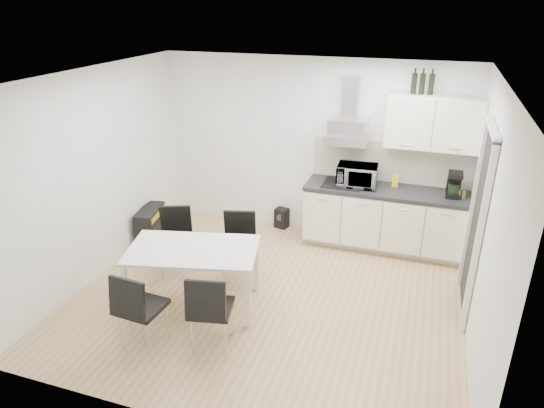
{
  "coord_description": "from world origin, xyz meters",
  "views": [
    {
      "loc": [
        1.6,
        -4.67,
        3.36
      ],
      "look_at": [
        -0.04,
        0.3,
        1.1
      ],
      "focal_mm": 32.0,
      "sensor_mm": 36.0,
      "label": 1
    }
  ],
  "objects_px": {
    "chair_far_left": "(175,243)",
    "guitar_amp": "(151,225)",
    "dining_table": "(193,255)",
    "chair_far_right": "(238,249)",
    "chair_near_right": "(211,309)",
    "floor_speaker": "(282,218)",
    "chair_near_left": "(142,308)",
    "kitchenette": "(389,194)"
  },
  "relations": [
    {
      "from": "chair_far_right",
      "to": "guitar_amp",
      "type": "bearing_deg",
      "value": -34.0
    },
    {
      "from": "chair_far_right",
      "to": "chair_near_right",
      "type": "bearing_deg",
      "value": 84.98
    },
    {
      "from": "dining_table",
      "to": "guitar_amp",
      "type": "xyz_separation_m",
      "value": [
        -1.35,
        1.26,
        -0.41
      ]
    },
    {
      "from": "dining_table",
      "to": "chair_near_right",
      "type": "relative_size",
      "value": 1.81
    },
    {
      "from": "chair_near_left",
      "to": "dining_table",
      "type": "bearing_deg",
      "value": 80.42
    },
    {
      "from": "chair_far_right",
      "to": "chair_near_right",
      "type": "height_order",
      "value": "same"
    },
    {
      "from": "chair_near_right",
      "to": "guitar_amp",
      "type": "bearing_deg",
      "value": 123.23
    },
    {
      "from": "kitchenette",
      "to": "chair_far_right",
      "type": "bearing_deg",
      "value": -138.87
    },
    {
      "from": "kitchenette",
      "to": "dining_table",
      "type": "bearing_deg",
      "value": -132.08
    },
    {
      "from": "guitar_amp",
      "to": "floor_speaker",
      "type": "height_order",
      "value": "guitar_amp"
    },
    {
      "from": "chair_far_right",
      "to": "kitchenette",
      "type": "bearing_deg",
      "value": -153.5
    },
    {
      "from": "guitar_amp",
      "to": "chair_far_left",
      "type": "bearing_deg",
      "value": -51.46
    },
    {
      "from": "chair_far_left",
      "to": "guitar_amp",
      "type": "bearing_deg",
      "value": -61.94
    },
    {
      "from": "chair_far_left",
      "to": "chair_near_left",
      "type": "distance_m",
      "value": 1.41
    },
    {
      "from": "chair_far_left",
      "to": "dining_table",
      "type": "bearing_deg",
      "value": 112.98
    },
    {
      "from": "chair_far_left",
      "to": "floor_speaker",
      "type": "bearing_deg",
      "value": -138.51
    },
    {
      "from": "chair_near_right",
      "to": "floor_speaker",
      "type": "distance_m",
      "value": 2.91
    },
    {
      "from": "dining_table",
      "to": "chair_near_right",
      "type": "height_order",
      "value": "chair_near_right"
    },
    {
      "from": "dining_table",
      "to": "chair_far_right",
      "type": "relative_size",
      "value": 1.81
    },
    {
      "from": "kitchenette",
      "to": "dining_table",
      "type": "distance_m",
      "value": 2.9
    },
    {
      "from": "chair_far_left",
      "to": "chair_near_right",
      "type": "xyz_separation_m",
      "value": [
        1.04,
        -1.16,
        0.0
      ]
    },
    {
      "from": "dining_table",
      "to": "chair_far_right",
      "type": "height_order",
      "value": "chair_far_right"
    },
    {
      "from": "chair_far_left",
      "to": "chair_near_left",
      "type": "height_order",
      "value": "same"
    },
    {
      "from": "dining_table",
      "to": "chair_near_right",
      "type": "xyz_separation_m",
      "value": [
        0.48,
        -0.58,
        -0.23
      ]
    },
    {
      "from": "guitar_amp",
      "to": "floor_speaker",
      "type": "xyz_separation_m",
      "value": [
        1.69,
        1.05,
        -0.1
      ]
    },
    {
      "from": "dining_table",
      "to": "chair_near_left",
      "type": "height_order",
      "value": "chair_near_left"
    },
    {
      "from": "chair_near_left",
      "to": "guitar_amp",
      "type": "xyz_separation_m",
      "value": [
        -1.16,
        2.04,
        -0.18
      ]
    },
    {
      "from": "kitchenette",
      "to": "chair_near_right",
      "type": "height_order",
      "value": "kitchenette"
    },
    {
      "from": "chair_near_right",
      "to": "guitar_amp",
      "type": "relative_size",
      "value": 1.34
    },
    {
      "from": "floor_speaker",
      "to": "chair_near_left",
      "type": "bearing_deg",
      "value": -86.17
    },
    {
      "from": "chair_near_right",
      "to": "floor_speaker",
      "type": "bearing_deg",
      "value": 81.21
    },
    {
      "from": "chair_near_left",
      "to": "guitar_amp",
      "type": "bearing_deg",
      "value": 123.97
    },
    {
      "from": "dining_table",
      "to": "floor_speaker",
      "type": "relative_size",
      "value": 5.1
    },
    {
      "from": "chair_far_right",
      "to": "dining_table",
      "type": "bearing_deg",
      "value": 54.14
    },
    {
      "from": "guitar_amp",
      "to": "floor_speaker",
      "type": "bearing_deg",
      "value": 21.24
    },
    {
      "from": "guitar_amp",
      "to": "kitchenette",
      "type": "bearing_deg",
      "value": 4.33
    },
    {
      "from": "kitchenette",
      "to": "chair_far_left",
      "type": "xyz_separation_m",
      "value": [
        -2.5,
        -1.57,
        -0.39
      ]
    },
    {
      "from": "kitchenette",
      "to": "floor_speaker",
      "type": "height_order",
      "value": "kitchenette"
    },
    {
      "from": "kitchenette",
      "to": "chair_far_right",
      "type": "distance_m",
      "value": 2.25
    },
    {
      "from": "kitchenette",
      "to": "floor_speaker",
      "type": "xyz_separation_m",
      "value": [
        -1.61,
        0.17,
        -0.67
      ]
    },
    {
      "from": "dining_table",
      "to": "chair_near_left",
      "type": "distance_m",
      "value": 0.84
    },
    {
      "from": "kitchenette",
      "to": "chair_near_right",
      "type": "distance_m",
      "value": 3.12
    }
  ]
}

